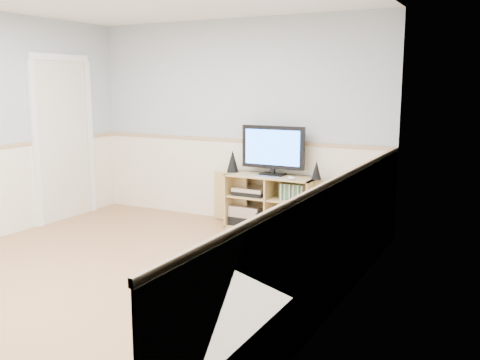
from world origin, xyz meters
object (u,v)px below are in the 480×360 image
media_cabinet (272,201)px  monitor (273,149)px  keyboard (267,177)px  game_consoles (291,226)px

media_cabinet → monitor: monitor is taller
media_cabinet → monitor: (0.00, -0.00, 0.63)m
keyboard → media_cabinet: bearing=97.0°
media_cabinet → monitor: size_ratio=2.11×
media_cabinet → monitor: bearing=-90.0°
media_cabinet → keyboard: (0.01, -0.19, 0.32)m
monitor → game_consoles: (0.27, -0.06, -0.90)m
game_consoles → monitor: bearing=167.6°
media_cabinet → keyboard: keyboard is taller
keyboard → game_consoles: (0.27, 0.13, -0.59)m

